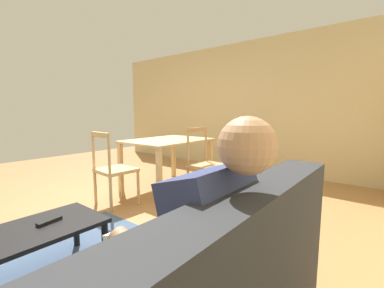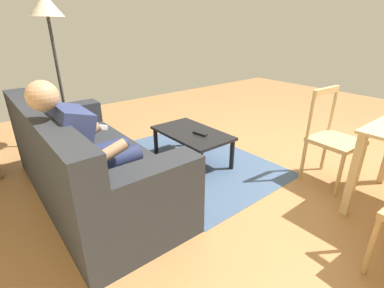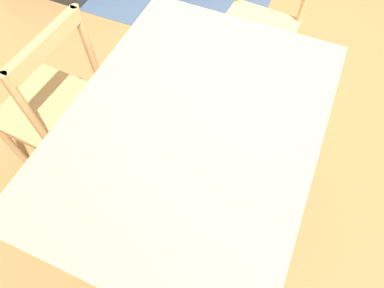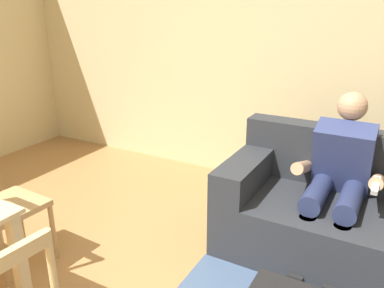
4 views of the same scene
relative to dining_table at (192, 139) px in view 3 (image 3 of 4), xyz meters
name	(u,v)px [view 3 (image 3 of 4)]	position (x,y,z in m)	size (l,w,h in m)	color
ground_plane	(268,74)	(1.07, -0.12, -0.64)	(8.26, 8.26, 0.00)	#9E7042
dining_table	(192,139)	(0.00, 0.00, 0.00)	(1.24, 0.91, 0.75)	#D1B27F
dining_chair_near_wall	(54,109)	(0.00, 0.72, -0.18)	(0.44, 0.44, 0.96)	tan
dining_chair_facing_couch	(258,28)	(0.95, 0.00, -0.18)	(0.45, 0.45, 0.93)	tan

